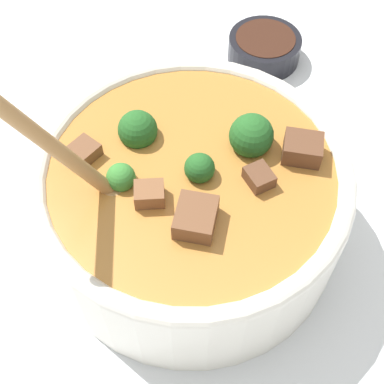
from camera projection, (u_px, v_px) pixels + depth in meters
ground_plane at (192, 231)px, 0.53m from camera, size 4.00×4.00×0.00m
stew_bowl at (192, 197)px, 0.48m from camera, size 0.27×0.27×0.26m
condiment_bowl at (264, 47)px, 0.66m from camera, size 0.09×0.09×0.03m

